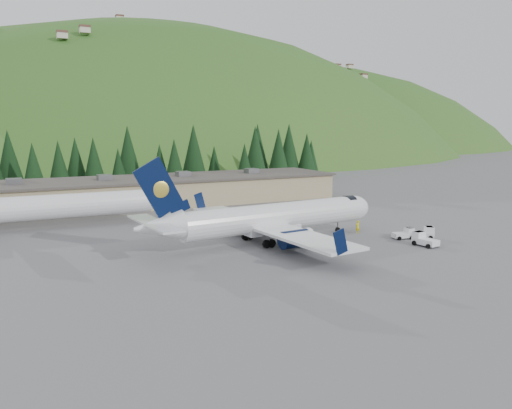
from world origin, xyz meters
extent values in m
plane|color=#5B5B60|center=(0.00, 0.00, 0.00)|extent=(600.00, 600.00, 0.00)
cylinder|color=white|center=(0.00, 0.00, 3.23)|extent=(26.82, 5.95, 3.57)
ellipsoid|color=white|center=(13.25, 1.20, 3.23)|extent=(4.95, 3.98, 3.57)
cylinder|color=black|center=(12.30, 1.11, 3.66)|extent=(1.59, 3.05, 2.95)
cone|color=white|center=(-16.09, -1.45, 3.61)|extent=(6.00, 4.07, 3.57)
cube|color=white|center=(-0.95, -0.09, 1.73)|extent=(7.84, 3.71, 0.95)
cube|color=white|center=(-1.89, -0.17, 2.28)|extent=(8.11, 32.64, 0.33)
cube|color=#051133|center=(-4.77, 15.79, 3.52)|extent=(1.93, 0.32, 2.73)
cube|color=#051133|center=(-1.86, -16.38, 3.52)|extent=(1.93, 0.32, 2.73)
cylinder|color=#051133|center=(-1.44, 5.40, 1.47)|extent=(4.17, 2.54, 2.19)
cylinder|color=white|center=(0.36, 5.57, 1.47)|extent=(0.78, 2.36, 2.32)
cube|color=white|center=(-1.44, 5.40, 2.00)|extent=(2.10, 0.42, 0.86)
cylinder|color=#051133|center=(-0.45, -5.57, 1.47)|extent=(4.17, 2.54, 2.19)
cylinder|color=white|center=(1.35, -5.41, 1.47)|extent=(0.78, 2.36, 2.32)
cube|color=white|center=(-0.45, -5.57, 2.00)|extent=(2.10, 0.42, 0.86)
cube|color=#051133|center=(-15.90, -1.44, 8.06)|extent=(5.88, 0.81, 6.97)
ellipsoid|color=gold|center=(-15.72, -1.23, 7.87)|extent=(1.89, 0.34, 1.88)
ellipsoid|color=gold|center=(-15.69, -1.61, 7.87)|extent=(1.89, 0.34, 1.88)
cube|color=#051133|center=(-13.44, -1.21, 5.59)|extent=(2.63, 0.47, 1.88)
cube|color=white|center=(-16.56, -1.50, 4.09)|extent=(3.53, 12.05, 0.21)
cylinder|color=slate|center=(10.41, 0.94, 0.86)|extent=(0.21, 0.21, 1.71)
cylinder|color=black|center=(10.41, 0.94, 0.36)|extent=(0.74, 0.33, 0.72)
cylinder|color=slate|center=(-3.07, 2.30, 0.95)|extent=(0.25, 0.25, 1.90)
cylinder|color=black|center=(-2.69, 2.33, 0.52)|extent=(1.07, 0.43, 1.05)
cylinder|color=black|center=(-3.45, 2.26, 0.52)|extent=(1.07, 0.43, 1.05)
cylinder|color=slate|center=(-2.61, -2.81, 0.95)|extent=(0.25, 0.25, 1.90)
cylinder|color=black|center=(-2.23, -2.78, 0.52)|extent=(1.07, 0.43, 1.05)
cylinder|color=black|center=(-2.99, -2.85, 0.52)|extent=(1.07, 0.43, 1.05)
cylinder|color=white|center=(-22.00, 22.00, 3.20)|extent=(22.00, 3.60, 3.60)
cube|color=white|center=(15.74, -6.35, 0.50)|extent=(2.97, 1.92, 0.64)
cube|color=white|center=(16.64, -6.55, 1.05)|extent=(1.17, 1.45, 0.82)
cube|color=black|center=(16.64, -6.55, 1.42)|extent=(1.06, 1.34, 0.09)
cylinder|color=black|center=(16.79, -5.83, 0.26)|extent=(0.54, 0.31, 0.51)
cylinder|color=black|center=(16.48, -7.26, 0.26)|extent=(0.54, 0.31, 0.51)
cylinder|color=black|center=(15.01, -5.44, 0.26)|extent=(0.54, 0.31, 0.51)
cylinder|color=black|center=(14.69, -6.87, 0.26)|extent=(0.54, 0.31, 0.51)
cube|color=white|center=(18.05, -7.33, 0.56)|extent=(3.43, 2.85, 0.72)
cube|color=white|center=(18.94, -7.84, 1.18)|extent=(1.60, 1.75, 0.92)
cube|color=black|center=(18.94, -7.84, 1.59)|extent=(1.46, 1.61, 0.10)
cylinder|color=black|center=(19.35, -7.13, 0.29)|extent=(0.61, 0.48, 0.57)
cylinder|color=black|center=(18.54, -8.55, 0.29)|extent=(0.61, 0.48, 0.57)
cylinder|color=black|center=(17.57, -6.11, 0.29)|extent=(0.61, 0.48, 0.57)
cylinder|color=black|center=(16.76, -7.54, 0.29)|extent=(0.61, 0.48, 0.57)
cube|color=white|center=(15.37, -10.77, 0.58)|extent=(1.96, 3.32, 0.73)
cube|color=white|center=(15.23, -9.73, 1.21)|extent=(1.59, 1.23, 0.94)
cube|color=black|center=(15.23, -9.73, 1.63)|extent=(1.47, 1.11, 0.10)
cylinder|color=black|center=(14.40, -9.83, 0.29)|extent=(0.30, 0.61, 0.59)
cylinder|color=black|center=(16.07, -9.62, 0.29)|extent=(0.30, 0.61, 0.59)
cylinder|color=black|center=(14.67, -11.91, 0.29)|extent=(0.30, 0.61, 0.59)
cylinder|color=black|center=(16.33, -11.70, 0.29)|extent=(0.30, 0.61, 0.59)
cube|color=tan|center=(-5.00, 38.00, 2.40)|extent=(70.00, 16.00, 4.80)
cube|color=#47423D|center=(-5.00, 38.00, 4.95)|extent=(71.00, 17.00, 0.40)
cube|color=slate|center=(-30.00, 38.00, 5.60)|extent=(2.50, 2.50, 1.00)
cube|color=slate|center=(-15.00, 38.00, 5.60)|extent=(2.50, 2.50, 1.00)
cube|color=slate|center=(0.00, 38.00, 5.60)|extent=(2.50, 2.50, 1.00)
cube|color=slate|center=(15.00, 38.00, 5.60)|extent=(2.50, 2.50, 1.00)
imported|color=#F1DB00|center=(12.52, -0.84, 0.91)|extent=(0.75, 0.60, 1.81)
cone|color=black|center=(-30.34, 65.60, 8.11)|extent=(5.95, 5.95, 12.17)
cone|color=black|center=(-26.05, 55.95, 6.64)|extent=(4.87, 4.87, 9.96)
cone|color=black|center=(-20.62, 61.36, 6.78)|extent=(4.97, 4.97, 10.17)
cone|color=black|center=(-16.57, 65.80, 7.08)|extent=(5.19, 5.19, 10.62)
cone|color=black|center=(-13.25, 61.10, 7.11)|extent=(5.21, 5.21, 10.67)
cone|color=black|center=(-7.82, 61.30, 5.66)|extent=(4.15, 4.15, 8.49)
cone|color=black|center=(-4.22, 67.09, 8.61)|extent=(6.31, 6.31, 12.92)
cone|color=black|center=(1.08, 58.18, 6.19)|extent=(4.54, 4.54, 9.28)
cone|color=black|center=(3.45, 54.46, 6.90)|extent=(5.06, 5.06, 10.36)
cone|color=black|center=(9.63, 58.71, 8.78)|extent=(6.44, 6.44, 13.17)
cone|color=black|center=(12.17, 64.86, 7.32)|extent=(5.37, 5.37, 10.98)
cone|color=black|center=(16.87, 63.56, 5.69)|extent=(4.17, 4.17, 8.54)
cone|color=black|center=(21.16, 54.43, 6.16)|extent=(4.52, 4.52, 9.24)
cone|color=black|center=(26.51, 59.32, 8.56)|extent=(6.28, 6.28, 12.84)
cone|color=black|center=(31.38, 67.63, 8.90)|extent=(6.52, 6.52, 13.34)
cone|color=black|center=(34.39, 61.19, 8.12)|extent=(5.96, 5.96, 12.19)
cone|color=black|center=(39.84, 65.04, 8.94)|extent=(6.55, 6.55, 13.40)
cone|color=black|center=(44.16, 62.55, 7.43)|extent=(5.45, 5.45, 11.15)
cone|color=black|center=(47.99, 66.22, 6.26)|extent=(4.59, 4.59, 9.39)
ellipsoid|color=#1B5016|center=(40.00, 200.00, -85.00)|extent=(420.00, 300.00, 300.00)
ellipsoid|color=#1B5016|center=(160.00, 240.00, -85.00)|extent=(392.00, 280.00, 280.00)
camera|label=1|loc=(-30.94, -55.71, 14.84)|focal=35.00mm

